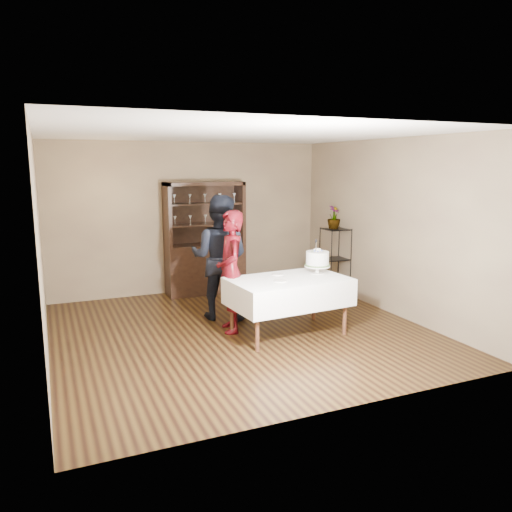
{
  "coord_description": "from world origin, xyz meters",
  "views": [
    {
      "loc": [
        -2.44,
        -6.24,
        2.31
      ],
      "look_at": [
        0.28,
        0.1,
        1.03
      ],
      "focal_mm": 35.0,
      "sensor_mm": 36.0,
      "label": 1
    }
  ],
  "objects_px": {
    "plant_etagere": "(335,259)",
    "potted_plant": "(334,217)",
    "woman": "(231,272)",
    "china_hutch": "(205,257)",
    "cake_table": "(288,292)",
    "man": "(220,257)",
    "cake": "(317,260)"
  },
  "relations": [
    {
      "from": "cake_table",
      "to": "cake",
      "type": "xyz_separation_m",
      "value": [
        0.51,
        0.11,
        0.38
      ]
    },
    {
      "from": "woman",
      "to": "cake",
      "type": "relative_size",
      "value": 3.42
    },
    {
      "from": "plant_etagere",
      "to": "cake_table",
      "type": "height_order",
      "value": "plant_etagere"
    },
    {
      "from": "cake",
      "to": "woman",
      "type": "bearing_deg",
      "value": 163.96
    },
    {
      "from": "china_hutch",
      "to": "cake_table",
      "type": "xyz_separation_m",
      "value": [
        0.35,
        -2.63,
        -0.06
      ]
    },
    {
      "from": "plant_etagere",
      "to": "potted_plant",
      "type": "relative_size",
      "value": 2.95
    },
    {
      "from": "china_hutch",
      "to": "cake",
      "type": "distance_m",
      "value": 2.68
    },
    {
      "from": "cake_table",
      "to": "man",
      "type": "height_order",
      "value": "man"
    },
    {
      "from": "cake_table",
      "to": "man",
      "type": "bearing_deg",
      "value": 119.02
    },
    {
      "from": "cake_table",
      "to": "cake",
      "type": "bearing_deg",
      "value": 12.6
    },
    {
      "from": "plant_etagere",
      "to": "potted_plant",
      "type": "bearing_deg",
      "value": 119.1
    },
    {
      "from": "potted_plant",
      "to": "cake_table",
      "type": "bearing_deg",
      "value": -136.42
    },
    {
      "from": "cake_table",
      "to": "cake",
      "type": "height_order",
      "value": "cake"
    },
    {
      "from": "china_hutch",
      "to": "potted_plant",
      "type": "height_order",
      "value": "china_hutch"
    },
    {
      "from": "cake",
      "to": "plant_etagere",
      "type": "bearing_deg",
      "value": 50.28
    },
    {
      "from": "plant_etagere",
      "to": "woman",
      "type": "height_order",
      "value": "woman"
    },
    {
      "from": "china_hutch",
      "to": "cake",
      "type": "height_order",
      "value": "china_hutch"
    },
    {
      "from": "plant_etagere",
      "to": "potted_plant",
      "type": "height_order",
      "value": "potted_plant"
    },
    {
      "from": "potted_plant",
      "to": "plant_etagere",
      "type": "bearing_deg",
      "value": -60.9
    },
    {
      "from": "cake",
      "to": "potted_plant",
      "type": "relative_size",
      "value": 1.22
    },
    {
      "from": "cake_table",
      "to": "man",
      "type": "xyz_separation_m",
      "value": [
        -0.61,
        1.09,
        0.33
      ]
    },
    {
      "from": "woman",
      "to": "cake",
      "type": "bearing_deg",
      "value": 83.0
    },
    {
      "from": "plant_etagere",
      "to": "cake",
      "type": "xyz_separation_m",
      "value": [
        -1.22,
        -1.47,
        0.33
      ]
    },
    {
      "from": "cake",
      "to": "potted_plant",
      "type": "xyz_separation_m",
      "value": [
        1.2,
        1.51,
        0.41
      ]
    },
    {
      "from": "cake_table",
      "to": "woman",
      "type": "height_order",
      "value": "woman"
    },
    {
      "from": "plant_etagere",
      "to": "china_hutch",
      "type": "bearing_deg",
      "value": 153.17
    },
    {
      "from": "woman",
      "to": "potted_plant",
      "type": "distance_m",
      "value": 2.7
    },
    {
      "from": "cake_table",
      "to": "potted_plant",
      "type": "bearing_deg",
      "value": 43.58
    },
    {
      "from": "woman",
      "to": "potted_plant",
      "type": "relative_size",
      "value": 4.17
    },
    {
      "from": "cake_table",
      "to": "cake",
      "type": "distance_m",
      "value": 0.65
    },
    {
      "from": "man",
      "to": "cake",
      "type": "bearing_deg",
      "value": 173.83
    },
    {
      "from": "china_hutch",
      "to": "plant_etagere",
      "type": "bearing_deg",
      "value": -26.83
    }
  ]
}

